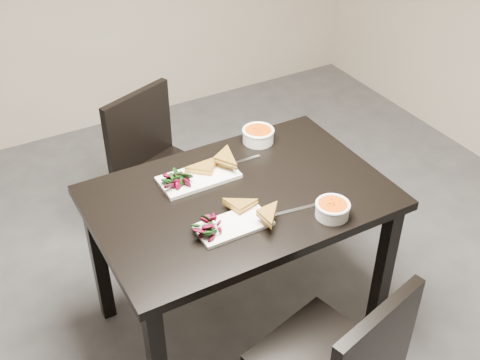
# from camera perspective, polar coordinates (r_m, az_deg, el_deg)

# --- Properties ---
(table) EXTENTS (1.20, 0.80, 0.75)m
(table) POSITION_cam_1_polar(r_m,az_deg,el_deg) (2.51, -0.00, -3.12)
(table) COLOR black
(table) RESTS_ON ground
(chair_far) EXTENTS (0.55, 0.55, 0.85)m
(chair_far) POSITION_cam_1_polar(r_m,az_deg,el_deg) (3.14, -7.92, 1.61)
(chair_far) COLOR black
(chair_far) RESTS_ON ground
(plate_near) EXTENTS (0.29, 0.14, 0.01)m
(plate_near) POSITION_cam_1_polar(r_m,az_deg,el_deg) (2.29, -0.65, -4.29)
(plate_near) COLOR white
(plate_near) RESTS_ON table
(sandwich_near) EXTENTS (0.16, 0.14, 0.05)m
(sandwich_near) POSITION_cam_1_polar(r_m,az_deg,el_deg) (2.30, 0.59, -2.99)
(sandwich_near) COLOR #A07321
(sandwich_near) RESTS_ON plate_near
(salad_near) EXTENTS (0.09, 0.08, 0.04)m
(salad_near) POSITION_cam_1_polar(r_m,az_deg,el_deg) (2.24, -2.90, -4.57)
(salad_near) COLOR black
(salad_near) RESTS_ON plate_near
(soup_bowl_near) EXTENTS (0.14, 0.14, 0.06)m
(soup_bowl_near) POSITION_cam_1_polar(r_m,az_deg,el_deg) (2.35, 8.77, -2.70)
(soup_bowl_near) COLOR white
(soup_bowl_near) RESTS_ON table
(cutlery_near) EXTENTS (0.18, 0.04, 0.00)m
(cutlery_near) POSITION_cam_1_polar(r_m,az_deg,el_deg) (2.38, 5.28, -2.83)
(cutlery_near) COLOR silver
(cutlery_near) RESTS_ON table
(plate_far) EXTENTS (0.33, 0.17, 0.02)m
(plate_far) POSITION_cam_1_polar(r_m,az_deg,el_deg) (2.54, -3.95, 0.25)
(plate_far) COLOR white
(plate_far) RESTS_ON table
(sandwich_far) EXTENTS (0.20, 0.21, 0.05)m
(sandwich_far) POSITION_cam_1_polar(r_m,az_deg,el_deg) (2.53, -2.51, 1.14)
(sandwich_far) COLOR #A07321
(sandwich_far) RESTS_ON plate_far
(salad_far) EXTENTS (0.10, 0.09, 0.05)m
(salad_far) POSITION_cam_1_polar(r_m,az_deg,el_deg) (2.49, -6.04, 0.17)
(salad_far) COLOR black
(salad_far) RESTS_ON plate_far
(soup_bowl_far) EXTENTS (0.15, 0.15, 0.07)m
(soup_bowl_far) POSITION_cam_1_polar(r_m,az_deg,el_deg) (2.76, 1.74, 4.34)
(soup_bowl_far) COLOR white
(soup_bowl_far) RESTS_ON table
(cutlery_far) EXTENTS (0.18, 0.02, 0.00)m
(cutlery_far) POSITION_cam_1_polar(r_m,az_deg,el_deg) (2.65, 0.17, 1.82)
(cutlery_far) COLOR silver
(cutlery_far) RESTS_ON table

